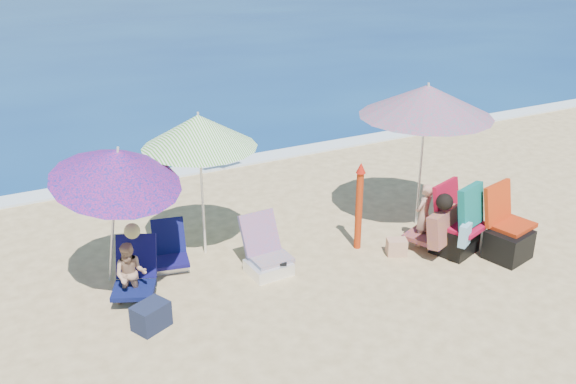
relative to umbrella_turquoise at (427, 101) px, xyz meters
name	(u,v)px	position (x,y,z in m)	size (l,w,h in m)	color
ground	(344,292)	(-2.11, -1.20, -2.02)	(120.00, 120.00, 0.00)	#D8BC84
foam	(205,167)	(-2.11, 3.90, -2.00)	(120.00, 0.50, 0.04)	white
umbrella_turquoise	(427,101)	(0.00, 0.00, 0.00)	(2.11, 2.11, 2.29)	silver
umbrella_striped	(199,131)	(-3.32, 0.65, -0.17)	(1.64, 1.64, 2.11)	white
umbrella_blue	(117,166)	(-4.58, 0.02, -0.24)	(2.09, 2.12, 2.17)	silver
furled_umbrella	(359,202)	(-1.27, -0.24, -1.28)	(0.14, 0.14, 1.34)	#AC2E0C
chair_navy	(171,255)	(-3.89, 0.48, -1.85)	(0.56, 0.70, 0.64)	#110D4D
chair_rainbow	(267,257)	(-2.75, -0.22, -1.81)	(0.61, 0.72, 0.76)	#E47650
camp_chair_left	(507,237)	(0.47, -1.44, -1.70)	(0.81, 0.77, 1.04)	#A4280B
camp_chair_right	(458,228)	(-0.09, -1.03, -1.62)	(0.78, 0.83, 1.09)	#A10B2B
person_center	(432,220)	(-0.36, -0.77, -1.54)	(0.76, 0.87, 0.98)	tan
person_left	(132,271)	(-4.58, -0.15, -1.59)	(0.77, 0.90, 0.94)	tan
bag_navy_a	(151,316)	(-4.56, -0.83, -1.86)	(0.50, 0.44, 0.32)	#181F36
bag_black_a	(276,267)	(-2.68, -0.37, -1.91)	(0.35, 0.31, 0.21)	black
bag_tan	(397,247)	(-0.89, -0.68, -1.90)	(0.34, 0.30, 0.24)	tan
orange_item	(520,245)	(0.90, -1.32, -2.00)	(0.20, 0.14, 0.03)	orange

